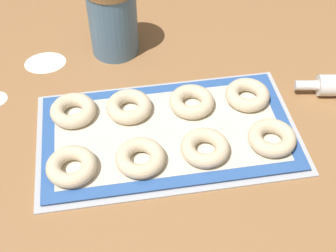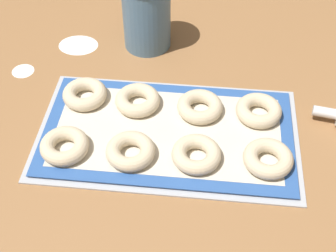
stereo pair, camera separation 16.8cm
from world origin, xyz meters
TOP-DOWN VIEW (x-y plane):
  - ground_plane at (0.00, 0.00)m, footprint 2.80×2.80m
  - baking_tray at (-0.01, 0.01)m, footprint 0.53×0.30m
  - baking_mat at (-0.01, 0.01)m, footprint 0.50×0.28m
  - bagel_front_far_left at (-0.20, -0.06)m, footprint 0.10×0.10m
  - bagel_front_mid_left at (-0.07, -0.06)m, footprint 0.10×0.10m
  - bagel_front_mid_right at (0.05, -0.05)m, footprint 0.10×0.10m
  - bagel_front_far_right at (0.19, -0.05)m, footprint 0.10×0.10m
  - bagel_back_far_left at (-0.19, 0.09)m, footprint 0.10×0.10m
  - bagel_back_mid_left at (-0.08, 0.08)m, footprint 0.10×0.10m
  - bagel_back_mid_right at (0.05, 0.08)m, footprint 0.10×0.10m
  - bagel_back_far_right at (0.17, 0.08)m, footprint 0.10×0.10m
  - flour_canister at (-0.09, 0.31)m, footprint 0.12×0.12m
  - flour_patch_far at (-0.26, 0.29)m, footprint 0.10×0.08m

SIDE VIEW (x-z plane):
  - ground_plane at x=0.00m, z-range 0.00..0.00m
  - flour_patch_far at x=-0.26m, z-range 0.00..0.00m
  - baking_tray at x=-0.01m, z-range 0.00..0.01m
  - baking_mat at x=-0.01m, z-range 0.01..0.01m
  - bagel_front_far_left at x=-0.20m, z-range 0.01..0.04m
  - bagel_front_mid_left at x=-0.07m, z-range 0.01..0.04m
  - bagel_front_mid_right at x=0.05m, z-range 0.01..0.04m
  - bagel_front_far_right at x=0.19m, z-range 0.01..0.04m
  - bagel_back_far_left at x=-0.19m, z-range 0.01..0.04m
  - bagel_back_mid_left at x=-0.08m, z-range 0.01..0.04m
  - bagel_back_mid_right at x=0.05m, z-range 0.01..0.04m
  - bagel_back_far_right at x=0.17m, z-range 0.01..0.04m
  - flour_canister at x=-0.09m, z-range 0.00..0.18m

